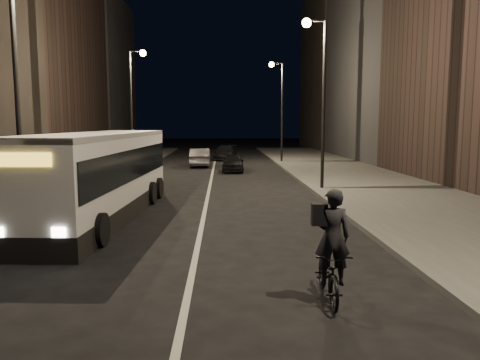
{
  "coord_description": "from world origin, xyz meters",
  "views": [
    {
      "loc": [
        0.7,
        -10.77,
        3.35
      ],
      "look_at": [
        1.26,
        4.32,
        1.5
      ],
      "focal_mm": 35.0,
      "sensor_mm": 36.0,
      "label": 1
    }
  ],
  "objects": [
    {
      "name": "streetlight_left_far",
      "position": [
        -5.33,
        22.0,
        5.36
      ],
      "size": [
        1.2,
        0.44,
        8.12
      ],
      "color": "black",
      "rests_on": "sidewalk_left"
    },
    {
      "name": "streetlight_right_mid",
      "position": [
        5.33,
        12.0,
        5.36
      ],
      "size": [
        1.2,
        0.44,
        8.12
      ],
      "color": "black",
      "rests_on": "sidewalk_right"
    },
    {
      "name": "sidewalk_right",
      "position": [
        8.5,
        14.0,
        0.08
      ],
      "size": [
        7.0,
        70.0,
        0.16
      ],
      "primitive_type": "cube",
      "color": "#3E3E3B",
      "rests_on": "ground"
    },
    {
      "name": "streetlight_right_far",
      "position": [
        5.33,
        28.0,
        5.36
      ],
      "size": [
        1.2,
        0.44,
        8.12
      ],
      "color": "black",
      "rests_on": "sidewalk_right"
    },
    {
      "name": "sidewalk_left",
      "position": [
        -8.5,
        14.0,
        0.08
      ],
      "size": [
        7.0,
        70.0,
        0.16
      ],
      "primitive_type": "cube",
      "color": "#3E3E3B",
      "rests_on": "ground"
    },
    {
      "name": "cyclist_on_bicycle",
      "position": [
        2.7,
        -2.3,
        0.72
      ],
      "size": [
        0.73,
        1.91,
        2.17
      ],
      "rotation": [
        0.0,
        0.0,
        -0.04
      ],
      "color": "black",
      "rests_on": "ground"
    },
    {
      "name": "car_far",
      "position": [
        0.91,
        31.87,
        0.65
      ],
      "size": [
        2.43,
        4.72,
        1.31
      ],
      "primitive_type": "imported",
      "rotation": [
        0.0,
        0.0,
        -0.14
      ],
      "color": "black",
      "rests_on": "ground"
    },
    {
      "name": "city_bus",
      "position": [
        -3.6,
        5.77,
        1.64
      ],
      "size": [
        3.11,
        11.27,
        3.01
      ],
      "rotation": [
        0.0,
        0.0,
        -0.06
      ],
      "color": "silver",
      "rests_on": "ground"
    },
    {
      "name": "building_row_left",
      "position": [
        -16.0,
        28.5,
        11.0
      ],
      "size": [
        8.0,
        61.0,
        22.0
      ],
      "primitive_type": "cube",
      "color": "black",
      "rests_on": "ground"
    },
    {
      "name": "building_row_right",
      "position": [
        16.0,
        27.5,
        10.5
      ],
      "size": [
        8.0,
        61.0,
        21.0
      ],
      "primitive_type": "cube",
      "color": "black",
      "rests_on": "ground"
    },
    {
      "name": "streetlight_left_near",
      "position": [
        -5.33,
        4.0,
        5.36
      ],
      "size": [
        1.2,
        0.44,
        8.12
      ],
      "color": "black",
      "rests_on": "sidewalk_left"
    },
    {
      "name": "car_mid",
      "position": [
        -1.04,
        25.23,
        0.69
      ],
      "size": [
        1.53,
        4.23,
        1.39
      ],
      "primitive_type": "imported",
      "rotation": [
        0.0,
        0.0,
        3.16
      ],
      "color": "#3F3F42",
      "rests_on": "ground"
    },
    {
      "name": "ground",
      "position": [
        0.0,
        0.0,
        0.0
      ],
      "size": [
        180.0,
        180.0,
        0.0
      ],
      "primitive_type": "plane",
      "color": "black",
      "rests_on": "ground"
    },
    {
      "name": "car_near",
      "position": [
        1.4,
        21.38,
        0.62
      ],
      "size": [
        1.59,
        3.67,
        1.23
      ],
      "primitive_type": "imported",
      "rotation": [
        0.0,
        0.0,
        -0.04
      ],
      "color": "black",
      "rests_on": "ground"
    }
  ]
}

